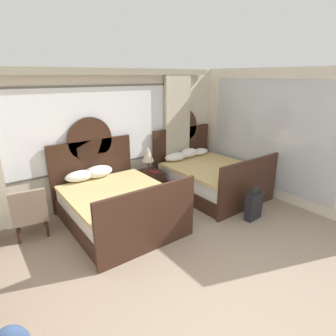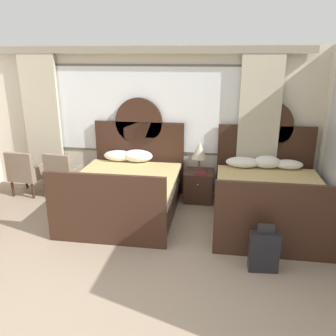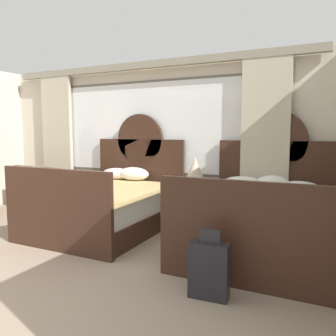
# 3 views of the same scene
# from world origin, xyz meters

# --- Properties ---
(ground_plane) EXTENTS (24.00, 24.00, 0.00)m
(ground_plane) POSITION_xyz_m (0.00, 0.00, 0.00)
(ground_plane) COLOR gray
(wall_back_window) EXTENTS (6.24, 0.22, 2.70)m
(wall_back_window) POSITION_xyz_m (0.00, 3.69, 1.42)
(wall_back_window) COLOR beige
(wall_back_window) RESTS_ON ground_plane
(bed_near_window) EXTENTS (1.69, 2.13, 1.80)m
(bed_near_window) POSITION_xyz_m (-0.13, 2.63, 0.38)
(bed_near_window) COLOR #382116
(bed_near_window) RESTS_ON ground_plane
(bed_near_mirror) EXTENTS (1.69, 2.13, 1.80)m
(bed_near_mirror) POSITION_xyz_m (2.18, 2.63, 0.39)
(bed_near_mirror) COLOR #382116
(bed_near_mirror) RESTS_ON ground_plane
(nightstand_between_beds) EXTENTS (0.51, 0.53, 0.55)m
(nightstand_between_beds) POSITION_xyz_m (1.03, 3.30, 0.28)
(nightstand_between_beds) COLOR #382116
(nightstand_between_beds) RESTS_ON ground_plane
(table_lamp_on_nightstand) EXTENTS (0.27, 0.27, 0.55)m
(table_lamp_on_nightstand) POSITION_xyz_m (1.02, 3.34, 0.93)
(table_lamp_on_nightstand) COLOR brown
(table_lamp_on_nightstand) RESTS_ON nightstand_between_beds
(book_on_nightstand) EXTENTS (0.18, 0.26, 0.03)m
(book_on_nightstand) POSITION_xyz_m (1.06, 3.20, 0.57)
(book_on_nightstand) COLOR maroon
(book_on_nightstand) RESTS_ON nightstand_between_beds
(armchair_by_window_left) EXTENTS (0.59, 0.59, 0.86)m
(armchair_by_window_left) POSITION_xyz_m (-1.46, 3.06, 0.46)
(armchair_by_window_left) COLOR #84705B
(armchair_by_window_left) RESTS_ON ground_plane
(armchair_by_window_centre) EXTENTS (0.56, 0.56, 0.86)m
(armchair_by_window_centre) POSITION_xyz_m (-2.20, 3.06, 0.46)
(armchair_by_window_centre) COLOR #84705B
(armchair_by_window_centre) RESTS_ON ground_plane
(suitcase_on_floor) EXTENTS (0.36, 0.18, 0.63)m
(suitcase_on_floor) POSITION_xyz_m (1.96, 1.23, 0.26)
(suitcase_on_floor) COLOR black
(suitcase_on_floor) RESTS_ON ground_plane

